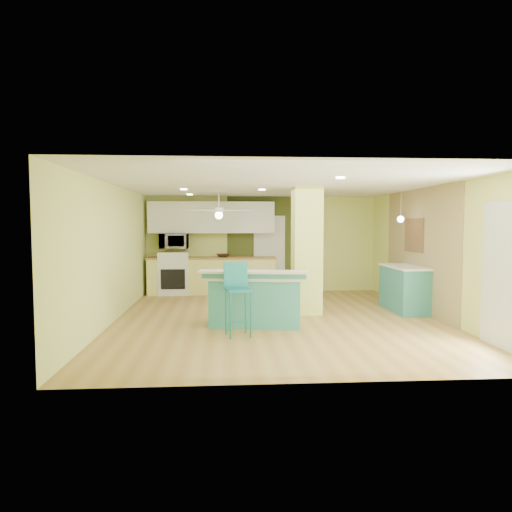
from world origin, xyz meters
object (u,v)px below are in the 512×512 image
at_px(bar_stool, 237,287).
at_px(canister, 236,271).
at_px(side_counter, 404,288).
at_px(peninsula, 256,299).
at_px(fruit_bowl, 223,255).

distance_m(bar_stool, canister, 0.94).
distance_m(bar_stool, side_counter, 3.95).
bearing_deg(canister, side_counter, 14.73).
bearing_deg(peninsula, bar_stool, -107.27).
relative_size(peninsula, fruit_bowl, 5.63).
relative_size(fruit_bowl, canister, 2.04).
bearing_deg(fruit_bowl, side_counter, -34.50).
bearing_deg(side_counter, fruit_bowl, 145.50).
relative_size(bar_stool, fruit_bowl, 3.45).
height_order(bar_stool, side_counter, bar_stool).
height_order(bar_stool, fruit_bowl, bar_stool).
relative_size(peninsula, bar_stool, 1.63).
bearing_deg(peninsula, side_counter, 28.54).
height_order(peninsula, bar_stool, bar_stool).
xyz_separation_m(peninsula, bar_stool, (-0.35, -0.71, 0.32)).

